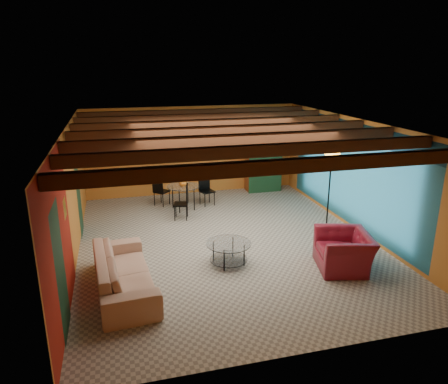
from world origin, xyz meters
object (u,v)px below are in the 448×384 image
object	(u,v)px
floor_lamp	(329,192)
potted_plant	(264,126)
sofa	(124,272)
dining_table	(183,193)
armchair	(344,251)
coffee_table	(229,253)
armoire	(263,162)
vase	(183,173)

from	to	relation	value
floor_lamp	potted_plant	size ratio (longest dim) A/B	3.98
sofa	floor_lamp	world-z (taller)	floor_lamp
dining_table	floor_lamp	size ratio (longest dim) A/B	0.94
armchair	floor_lamp	xyz separation A→B (m)	(0.65, 1.91, 0.60)
armchair	coffee_table	xyz separation A→B (m)	(-2.17, 0.75, -0.14)
armoire	armchair	bearing A→B (deg)	-92.49
floor_lamp	potted_plant	xyz separation A→B (m)	(-0.39, 3.59, 1.10)
sofa	vase	bearing A→B (deg)	-27.94
armoire	floor_lamp	bearing A→B (deg)	-83.60
floor_lamp	vase	size ratio (longest dim) A/B	9.52
dining_table	floor_lamp	distance (m)	3.99
sofa	dining_table	distance (m)	4.42
sofa	potted_plant	distance (m)	7.15
sofa	vase	world-z (taller)	vase
armchair	dining_table	xyz separation A→B (m)	(-2.51, 4.29, 0.10)
armchair	potted_plant	xyz separation A→B (m)	(0.26, 5.50, 1.70)
coffee_table	dining_table	world-z (taller)	dining_table
sofa	armchair	bearing A→B (deg)	-97.68
armoire	sofa	bearing A→B (deg)	-130.49
dining_table	coffee_table	bearing A→B (deg)	-84.57
sofa	potted_plant	world-z (taller)	potted_plant
floor_lamp	armchair	bearing A→B (deg)	-108.77
coffee_table	potted_plant	world-z (taller)	potted_plant
armchair	sofa	bearing A→B (deg)	-79.34
floor_lamp	potted_plant	world-z (taller)	potted_plant
sofa	floor_lamp	size ratio (longest dim) A/B	1.26
armchair	floor_lamp	world-z (taller)	floor_lamp
coffee_table	potted_plant	distance (m)	5.64
dining_table	vase	xyz separation A→B (m)	(0.00, 0.00, 0.57)
armchair	armoire	distance (m)	5.53
coffee_table	floor_lamp	xyz separation A→B (m)	(2.82, 1.16, 0.73)
potted_plant	armoire	bearing A→B (deg)	0.00
potted_plant	dining_table	bearing A→B (deg)	-156.45
coffee_table	sofa	bearing A→B (deg)	-166.20
sofa	armoire	distance (m)	6.96
sofa	potted_plant	size ratio (longest dim) A/B	4.99
armchair	potted_plant	distance (m)	5.76
dining_table	floor_lamp	xyz separation A→B (m)	(3.16, -2.38, 0.49)
coffee_table	dining_table	bearing A→B (deg)	95.43
vase	armoire	bearing A→B (deg)	23.55
sofa	armchair	xyz separation A→B (m)	(4.27, -0.24, 0.02)
armoire	coffee_table	bearing A→B (deg)	-116.90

